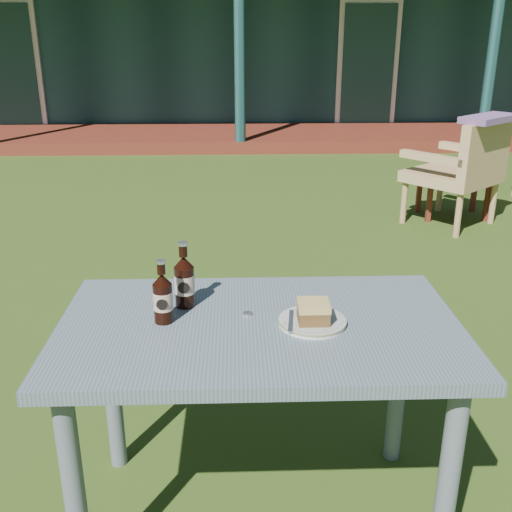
{
  "coord_description": "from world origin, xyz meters",
  "views": [
    {
      "loc": [
        -0.06,
        -3.2,
        1.53
      ],
      "look_at": [
        0.0,
        -1.3,
        0.82
      ],
      "focal_mm": 42.0,
      "sensor_mm": 36.0,
      "label": 1
    }
  ],
  "objects_px": {
    "cola_bottle_far": "(163,298)",
    "cola_bottle_near": "(184,281)",
    "side_table": "(455,178)",
    "cafe_table": "(259,353)",
    "plate": "(312,321)",
    "armchair_left": "(462,167)",
    "cake_slice": "(313,311)"
  },
  "relations": [
    {
      "from": "cola_bottle_far",
      "to": "cola_bottle_near",
      "type": "bearing_deg",
      "value": 62.97
    },
    {
      "from": "cola_bottle_near",
      "to": "side_table",
      "type": "height_order",
      "value": "cola_bottle_near"
    },
    {
      "from": "cafe_table",
      "to": "cola_bottle_far",
      "type": "relative_size",
      "value": 6.11
    },
    {
      "from": "plate",
      "to": "side_table",
      "type": "distance_m",
      "value": 3.84
    },
    {
      "from": "cola_bottle_far",
      "to": "armchair_left",
      "type": "distance_m",
      "value": 3.77
    },
    {
      "from": "cafe_table",
      "to": "cola_bottle_near",
      "type": "xyz_separation_m",
      "value": [
        -0.23,
        0.13,
        0.19
      ]
    },
    {
      "from": "cake_slice",
      "to": "cola_bottle_far",
      "type": "relative_size",
      "value": 0.47
    },
    {
      "from": "cafe_table",
      "to": "cola_bottle_near",
      "type": "distance_m",
      "value": 0.32
    },
    {
      "from": "cake_slice",
      "to": "cola_bottle_far",
      "type": "height_order",
      "value": "cola_bottle_far"
    },
    {
      "from": "cake_slice",
      "to": "cola_bottle_near",
      "type": "relative_size",
      "value": 0.43
    },
    {
      "from": "plate",
      "to": "cake_slice",
      "type": "height_order",
      "value": "cake_slice"
    },
    {
      "from": "cafe_table",
      "to": "armchair_left",
      "type": "height_order",
      "value": "armchair_left"
    },
    {
      "from": "cake_slice",
      "to": "side_table",
      "type": "height_order",
      "value": "cake_slice"
    },
    {
      "from": "armchair_left",
      "to": "side_table",
      "type": "xyz_separation_m",
      "value": [
        0.05,
        0.27,
        -0.15
      ]
    },
    {
      "from": "cake_slice",
      "to": "armchair_left",
      "type": "bearing_deg",
      "value": 62.95
    },
    {
      "from": "side_table",
      "to": "cola_bottle_far",
      "type": "bearing_deg",
      "value": -121.82
    },
    {
      "from": "cafe_table",
      "to": "cola_bottle_far",
      "type": "bearing_deg",
      "value": 176.27
    },
    {
      "from": "cafe_table",
      "to": "cola_bottle_near",
      "type": "bearing_deg",
      "value": 151.08
    },
    {
      "from": "cake_slice",
      "to": "cola_bottle_near",
      "type": "distance_m",
      "value": 0.42
    },
    {
      "from": "cola_bottle_near",
      "to": "cake_slice",
      "type": "bearing_deg",
      "value": -20.99
    },
    {
      "from": "plate",
      "to": "armchair_left",
      "type": "height_order",
      "value": "armchair_left"
    },
    {
      "from": "armchair_left",
      "to": "cake_slice",
      "type": "bearing_deg",
      "value": -117.05
    },
    {
      "from": "plate",
      "to": "cola_bottle_far",
      "type": "bearing_deg",
      "value": 176.08
    },
    {
      "from": "plate",
      "to": "side_table",
      "type": "bearing_deg",
      "value": 64.05
    },
    {
      "from": "cake_slice",
      "to": "side_table",
      "type": "xyz_separation_m",
      "value": [
        1.67,
        3.44,
        -0.42
      ]
    },
    {
      "from": "cake_slice",
      "to": "side_table",
      "type": "relative_size",
      "value": 0.15
    },
    {
      "from": "cafe_table",
      "to": "cola_bottle_far",
      "type": "xyz_separation_m",
      "value": [
        -0.28,
        0.02,
        0.18
      ]
    },
    {
      "from": "cola_bottle_far",
      "to": "side_table",
      "type": "height_order",
      "value": "cola_bottle_far"
    },
    {
      "from": "plate",
      "to": "cake_slice",
      "type": "relative_size",
      "value": 2.22
    },
    {
      "from": "cola_bottle_far",
      "to": "side_table",
      "type": "distance_m",
      "value": 4.03
    },
    {
      "from": "cake_slice",
      "to": "cola_bottle_far",
      "type": "xyz_separation_m",
      "value": [
        -0.44,
        0.04,
        0.03
      ]
    },
    {
      "from": "cafe_table",
      "to": "plate",
      "type": "bearing_deg",
      "value": -4.26
    }
  ]
}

